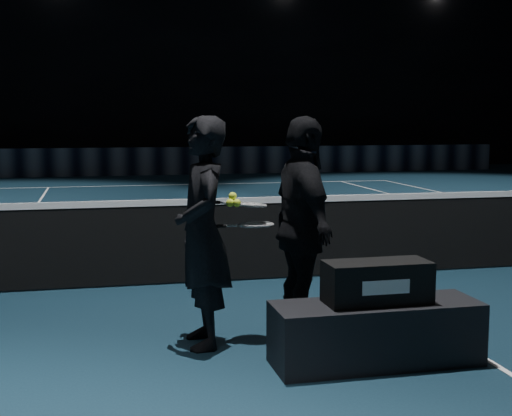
{
  "coord_description": "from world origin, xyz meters",
  "views": [
    {
      "loc": [
        -2.88,
        -7.78,
        1.83
      ],
      "look_at": [
        -1.61,
        -2.19,
        1.11
      ],
      "focal_mm": 50.0,
      "sensor_mm": 36.0,
      "label": 1
    }
  ],
  "objects_px": {
    "player_bench": "(376,333)",
    "tennis_balls": "(233,201)",
    "racket_lower": "(257,225)",
    "player_b": "(303,228)",
    "player_a": "(202,232)",
    "racket_upper": "(250,205)",
    "racket_bag": "(377,282)"
  },
  "relations": [
    {
      "from": "player_bench",
      "to": "tennis_balls",
      "type": "relative_size",
      "value": 13.04
    },
    {
      "from": "racket_lower",
      "to": "tennis_balls",
      "type": "height_order",
      "value": "tennis_balls"
    },
    {
      "from": "player_bench",
      "to": "racket_lower",
      "type": "xyz_separation_m",
      "value": [
        -0.75,
        0.74,
        0.74
      ]
    },
    {
      "from": "player_b",
      "to": "player_a",
      "type": "bearing_deg",
      "value": 89.39
    },
    {
      "from": "player_b",
      "to": "racket_upper",
      "type": "relative_size",
      "value": 2.73
    },
    {
      "from": "player_bench",
      "to": "racket_upper",
      "type": "xyz_separation_m",
      "value": [
        -0.8,
        0.78,
        0.9
      ]
    },
    {
      "from": "racket_upper",
      "to": "racket_bag",
      "type": "bearing_deg",
      "value": -50.43
    },
    {
      "from": "racket_bag",
      "to": "player_a",
      "type": "xyz_separation_m",
      "value": [
        -1.2,
        0.73,
        0.3
      ]
    },
    {
      "from": "player_a",
      "to": "racket_lower",
      "type": "relative_size",
      "value": 2.73
    },
    {
      "from": "racket_upper",
      "to": "player_bench",
      "type": "bearing_deg",
      "value": -50.43
    },
    {
      "from": "player_bench",
      "to": "player_b",
      "type": "xyz_separation_m",
      "value": [
        -0.35,
        0.76,
        0.69
      ]
    },
    {
      "from": "racket_lower",
      "to": "racket_bag",
      "type": "bearing_deg",
      "value": -46.9
    },
    {
      "from": "player_b",
      "to": "racket_lower",
      "type": "distance_m",
      "value": 0.4
    },
    {
      "from": "racket_lower",
      "to": "player_a",
      "type": "bearing_deg",
      "value": 180.0
    },
    {
      "from": "player_a",
      "to": "player_b",
      "type": "bearing_deg",
      "value": 89.8
    },
    {
      "from": "tennis_balls",
      "to": "player_b",
      "type": "bearing_deg",
      "value": 1.56
    },
    {
      "from": "racket_bag",
      "to": "tennis_balls",
      "type": "xyz_separation_m",
      "value": [
        -0.94,
        0.74,
        0.55
      ]
    },
    {
      "from": "player_a",
      "to": "racket_lower",
      "type": "xyz_separation_m",
      "value": [
        0.45,
        0.02,
        0.05
      ]
    },
    {
      "from": "player_bench",
      "to": "racket_bag",
      "type": "height_order",
      "value": "racket_bag"
    },
    {
      "from": "player_a",
      "to": "tennis_balls",
      "type": "xyz_separation_m",
      "value": [
        0.25,
        0.01,
        0.25
      ]
    },
    {
      "from": "player_b",
      "to": "tennis_balls",
      "type": "relative_size",
      "value": 15.45
    },
    {
      "from": "racket_bag",
      "to": "player_a",
      "type": "height_order",
      "value": "player_a"
    },
    {
      "from": "racket_bag",
      "to": "player_b",
      "type": "height_order",
      "value": "player_b"
    },
    {
      "from": "player_bench",
      "to": "player_a",
      "type": "distance_m",
      "value": 1.56
    },
    {
      "from": "player_a",
      "to": "tennis_balls",
      "type": "relative_size",
      "value": 15.45
    },
    {
      "from": "player_bench",
      "to": "player_a",
      "type": "relative_size",
      "value": 0.84
    },
    {
      "from": "racket_bag",
      "to": "racket_upper",
      "type": "distance_m",
      "value": 1.23
    },
    {
      "from": "player_b",
      "to": "racket_lower",
      "type": "height_order",
      "value": "player_b"
    },
    {
      "from": "racket_lower",
      "to": "racket_upper",
      "type": "distance_m",
      "value": 0.17
    },
    {
      "from": "racket_lower",
      "to": "tennis_balls",
      "type": "xyz_separation_m",
      "value": [
        -0.2,
        -0.0,
        0.2
      ]
    },
    {
      "from": "player_a",
      "to": "player_b",
      "type": "height_order",
      "value": "same"
    },
    {
      "from": "racket_bag",
      "to": "player_b",
      "type": "distance_m",
      "value": 0.89
    }
  ]
}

